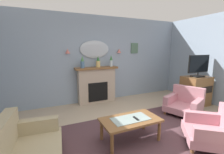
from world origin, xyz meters
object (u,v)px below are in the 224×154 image
(framed_picture, at_px, (134,48))
(wall_mirror, at_px, (95,49))
(mantel_vase_centre, at_px, (111,61))
(tv_remote, at_px, (136,119))
(tv_flatscreen, at_px, (199,65))
(mantel_vase_left, at_px, (82,62))
(wall_sconce_left, at_px, (68,51))
(fireplace, at_px, (97,85))
(tv_cabinet, at_px, (195,91))
(wall_sconce_right, at_px, (119,51))
(armchair_by_coffee_table, at_px, (215,130))
(coffee_table, at_px, (130,122))
(mantel_vase_right, at_px, (98,62))
(armchair_near_fireplace, at_px, (185,103))

(framed_picture, bearing_deg, wall_mirror, -179.62)
(mantel_vase_centre, distance_m, tv_remote, 2.56)
(tv_flatscreen, bearing_deg, mantel_vase_left, 154.45)
(wall_mirror, bearing_deg, tv_remote, -91.13)
(wall_sconce_left, xyz_separation_m, tv_remote, (0.80, -2.46, -1.21))
(fireplace, relative_size, tv_remote, 8.50)
(framed_picture, relative_size, tv_cabinet, 0.40)
(wall_sconce_left, bearing_deg, mantel_vase_centre, -5.08)
(mantel_vase_left, distance_m, wall_mirror, 0.62)
(fireplace, bearing_deg, mantel_vase_left, -176.40)
(wall_sconce_left, height_order, wall_sconce_right, same)
(armchair_by_coffee_table, bearing_deg, fireplace, 110.80)
(mantel_vase_left, relative_size, wall_sconce_right, 2.57)
(wall_mirror, height_order, wall_sconce_right, wall_mirror)
(armchair_by_coffee_table, height_order, tv_flatscreen, tv_flatscreen)
(fireplace, height_order, coffee_table, fireplace)
(wall_sconce_left, xyz_separation_m, coffee_table, (0.71, -2.41, -1.28))
(mantel_vase_centre, bearing_deg, coffee_table, -105.52)
(mantel_vase_right, distance_m, tv_cabinet, 3.15)
(fireplace, relative_size, mantel_vase_centre, 3.76)
(mantel_vase_left, xyz_separation_m, tv_cabinet, (3.14, -1.48, -0.87))
(tv_remote, bearing_deg, mantel_vase_left, 99.71)
(mantel_vase_right, bearing_deg, tv_flatscreen, -29.62)
(mantel_vase_left, height_order, armchair_near_fireplace, mantel_vase_left)
(wall_sconce_right, distance_m, armchair_by_coffee_table, 3.47)
(fireplace, height_order, framed_picture, framed_picture)
(armchair_by_coffee_table, relative_size, tv_flatscreen, 1.36)
(mantel_vase_centre, bearing_deg, wall_sconce_right, 18.92)
(wall_mirror, bearing_deg, armchair_near_fireplace, -47.03)
(tv_remote, height_order, tv_cabinet, tv_cabinet)
(framed_picture, distance_m, tv_cabinet, 2.42)
(coffee_table, bearing_deg, armchair_near_fireplace, 13.39)
(tv_remote, bearing_deg, coffee_table, 149.71)
(coffee_table, bearing_deg, framed_picture, 56.48)
(mantel_vase_centre, distance_m, armchair_near_fireplace, 2.49)
(framed_picture, height_order, armchair_by_coffee_table, framed_picture)
(wall_sconce_left, bearing_deg, armchair_by_coffee_table, -57.52)
(wall_mirror, relative_size, coffee_table, 0.87)
(coffee_table, relative_size, tv_flatscreen, 1.31)
(mantel_vase_right, relative_size, wall_sconce_right, 2.54)
(armchair_near_fireplace, bearing_deg, mantel_vase_left, 141.71)
(armchair_near_fireplace, bearing_deg, coffee_table, -166.61)
(coffee_table, bearing_deg, armchair_by_coffee_table, -30.35)
(tv_flatscreen, bearing_deg, mantel_vase_right, 150.38)
(framed_picture, bearing_deg, mantel_vase_left, -174.73)
(tv_remote, bearing_deg, armchair_near_fireplace, 15.40)
(tv_cabinet, bearing_deg, tv_remote, -162.61)
(wall_mirror, distance_m, armchair_near_fireplace, 3.06)
(mantel_vase_left, relative_size, armchair_near_fireplace, 0.34)
(wall_sconce_left, distance_m, armchair_near_fireplace, 3.59)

